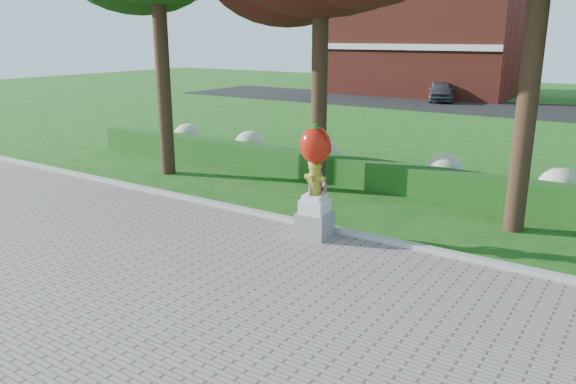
% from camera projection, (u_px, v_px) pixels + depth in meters
% --- Properties ---
extents(ground, '(100.00, 100.00, 0.00)m').
position_uv_depth(ground, '(243.00, 277.00, 10.30)').
color(ground, '#175214').
rests_on(ground, ground).
extents(walkway, '(40.00, 14.00, 0.04)m').
position_uv_depth(walkway, '(46.00, 384.00, 7.10)').
color(walkway, gray).
rests_on(walkway, ground).
extents(curb, '(40.00, 0.18, 0.15)m').
position_uv_depth(curb, '(325.00, 228.00, 12.68)').
color(curb, '#ADADA5').
rests_on(curb, ground).
extents(lawn_hedge, '(24.00, 0.70, 0.80)m').
position_uv_depth(lawn_hedge, '(397.00, 178.00, 15.78)').
color(lawn_hedge, '#1A4E16').
rests_on(lawn_hedge, ground).
extents(hydrangea_row, '(20.10, 1.10, 0.99)m').
position_uv_depth(hydrangea_row, '(430.00, 169.00, 16.23)').
color(hydrangea_row, '#B1B288').
rests_on(hydrangea_row, ground).
extents(street, '(50.00, 8.00, 0.02)m').
position_uv_depth(street, '(542.00, 111.00, 32.66)').
color(street, black).
rests_on(street, ground).
extents(building_left, '(14.00, 8.00, 7.00)m').
position_uv_depth(building_left, '(420.00, 46.00, 41.89)').
color(building_left, maroon).
rests_on(building_left, ground).
extents(hydrant_sculpture, '(0.72, 0.72, 2.48)m').
position_uv_depth(hydrant_sculpture, '(315.00, 178.00, 11.93)').
color(hydrant_sculpture, gray).
rests_on(hydrant_sculpture, walkway).
extents(woman, '(0.50, 0.69, 1.75)m').
position_uv_depth(woman, '(316.00, 197.00, 12.14)').
color(woman, '#A56A5E').
rests_on(woman, walkway).
extents(parked_car, '(2.82, 4.20, 1.33)m').
position_uv_depth(parked_car, '(441.00, 91.00, 37.41)').
color(parked_car, '#44464D').
rests_on(parked_car, street).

